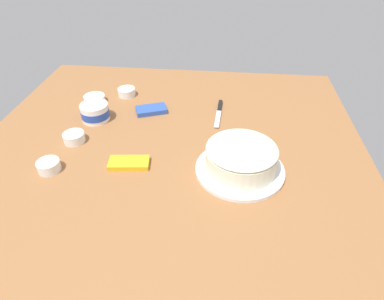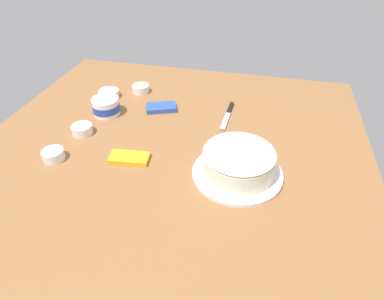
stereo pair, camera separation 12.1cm
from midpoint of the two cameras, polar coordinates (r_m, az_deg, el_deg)
The scene contains 10 objects.
ground_plane at distance 1.28m, azimuth -6.86°, elevation -0.20°, with size 1.54×1.54×0.00m, color #936038.
frosted_cake at distance 1.14m, azimuth 5.53°, elevation -1.77°, with size 0.32×0.32×0.12m.
frosting_tub at distance 1.52m, azimuth -18.80°, elevation 6.26°, with size 0.12×0.12×0.07m.
spreading_knife at distance 1.51m, azimuth 2.44°, elevation 6.74°, with size 0.03×0.24×0.01m.
sprinkle_bowl_blue at distance 1.69m, azimuth -13.39°, elevation 9.81°, with size 0.09×0.09×0.04m.
sprinkle_bowl_yellow at distance 1.30m, azimuth -26.21°, elevation -2.59°, with size 0.08×0.08×0.04m.
sprinkle_bowl_pink at distance 1.67m, azimuth -18.66°, elevation 8.39°, with size 0.10×0.10×0.03m.
sprinkle_bowl_orange at distance 1.41m, azimuth -22.23°, elevation 1.99°, with size 0.08×0.08×0.04m.
candy_box_lower at distance 1.53m, azimuth -9.39°, elevation 6.85°, with size 0.14×0.08×0.02m, color #2D51B2.
candy_box_upper at distance 1.23m, azimuth -13.73°, elevation -2.32°, with size 0.15×0.07×0.02m, color yellow.
Camera 1 is at (-0.20, 1.00, 0.77)m, focal length 30.59 mm.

